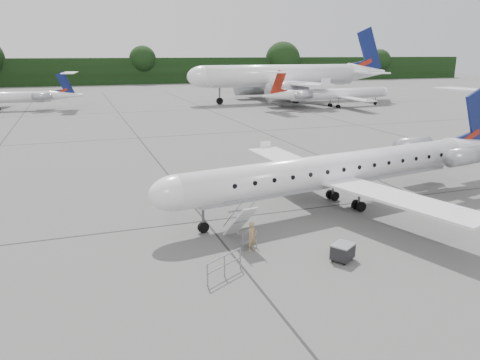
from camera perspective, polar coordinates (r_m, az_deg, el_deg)
name	(u,v)px	position (r m, az deg, el deg)	size (l,w,h in m)	color
ground	(322,228)	(27.17, 10.00, -5.74)	(320.00, 320.00, 0.00)	slate
treeline	(115,71)	(152.62, -14.97, 12.68)	(260.00, 4.00, 8.00)	black
main_regional_jet	(336,154)	(29.90, 11.64, 3.12)	(27.33, 19.67, 7.01)	white
airstair	(240,222)	(24.42, 0.00, -5.20)	(0.85, 2.22, 2.20)	white
passenger	(252,237)	(23.52, 1.49, -6.90)	(0.56, 0.36, 1.52)	#947850
safety_railing	(224,266)	(21.05, -1.90, -10.47)	(2.20, 0.08, 1.00)	gray
baggage_cart	(343,252)	(23.10, 12.41, -8.54)	(1.04, 0.84, 0.90)	black
bg_narrowbody	(281,65)	(95.19, 4.99, 13.83)	(40.61, 29.24, 14.58)	white
bg_regional_right	(339,88)	(87.71, 12.00, 10.86)	(25.55, 18.40, 6.70)	white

